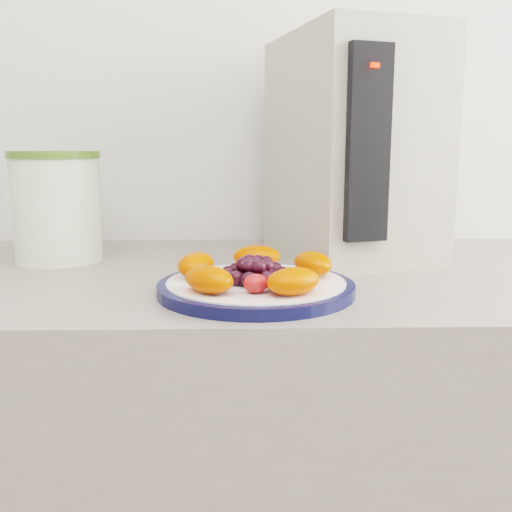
{
  "coord_description": "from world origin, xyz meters",
  "views": [
    {
      "loc": [
        -0.02,
        0.32,
        1.09
      ],
      "look_at": [
        -0.01,
        1.05,
        0.95
      ],
      "focal_mm": 40.0,
      "sensor_mm": 36.0,
      "label": 1
    }
  ],
  "objects": [
    {
      "name": "canister",
      "position": [
        -0.33,
        1.28,
        0.99
      ],
      "size": [
        0.19,
        0.19,
        0.17
      ],
      "primitive_type": "cylinder",
      "rotation": [
        0.0,
        0.0,
        -0.43
      ],
      "color": "#4D6A15",
      "rests_on": "counter"
    },
    {
      "name": "appliance_panel",
      "position": [
        0.15,
        1.15,
        1.09
      ],
      "size": [
        0.07,
        0.04,
        0.28
      ],
      "primitive_type": "cube",
      "rotation": [
        0.0,
        0.0,
        0.28
      ],
      "color": "black",
      "rests_on": "appliance_body"
    },
    {
      "name": "appliance_body",
      "position": [
        0.16,
        1.31,
        1.09
      ],
      "size": [
        0.29,
        0.35,
        0.37
      ],
      "primitive_type": "cube",
      "rotation": [
        0.0,
        0.0,
        0.28
      ],
      "color": "#A69F91",
      "rests_on": "counter"
    },
    {
      "name": "plate_rim",
      "position": [
        -0.01,
        1.05,
        0.91
      ],
      "size": [
        0.26,
        0.26,
        0.01
      ],
      "primitive_type": "cylinder",
      "color": "#0B0F36",
      "rests_on": "counter"
    },
    {
      "name": "fruit_plate",
      "position": [
        -0.01,
        1.05,
        0.93
      ],
      "size": [
        0.22,
        0.22,
        0.03
      ],
      "color": "#E03000",
      "rests_on": "plate_face"
    },
    {
      "name": "appliance_led",
      "position": [
        0.16,
        1.14,
        1.2
      ],
      "size": [
        0.01,
        0.01,
        0.01
      ],
      "primitive_type": "cube",
      "rotation": [
        0.0,
        0.0,
        0.28
      ],
      "color": "#FF0C05",
      "rests_on": "appliance_panel"
    },
    {
      "name": "wall_back",
      "position": [
        0.0,
        1.51,
        1.3
      ],
      "size": [
        3.5,
        0.02,
        2.6
      ],
      "primitive_type": "cube",
      "color": "silver",
      "rests_on": "floor"
    },
    {
      "name": "plate_face",
      "position": [
        -0.01,
        1.05,
        0.91
      ],
      "size": [
        0.23,
        0.23,
        0.02
      ],
      "primitive_type": "cylinder",
      "color": "white",
      "rests_on": "counter"
    },
    {
      "name": "canister_lid",
      "position": [
        -0.33,
        1.28,
        1.08
      ],
      "size": [
        0.2,
        0.2,
        0.01
      ],
      "primitive_type": "cylinder",
      "rotation": [
        0.0,
        0.0,
        -0.43
      ],
      "color": "#4C6D28",
      "rests_on": "canister"
    }
  ]
}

